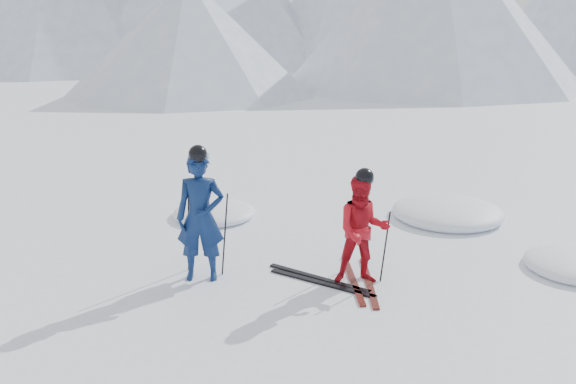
% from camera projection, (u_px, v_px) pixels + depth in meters
% --- Properties ---
extents(ground, '(160.00, 160.00, 0.00)m').
position_uv_depth(ground, '(409.00, 292.00, 8.49)').
color(ground, white).
rests_on(ground, ground).
extents(skier_blue, '(0.81, 0.68, 1.88)m').
position_uv_depth(skier_blue, '(200.00, 217.00, 8.68)').
color(skier_blue, '#0D204E').
rests_on(skier_blue, ground).
extents(skier_red, '(0.95, 0.86, 1.59)m').
position_uv_depth(skier_red, '(363.00, 230.00, 8.59)').
color(skier_red, '#B00E19').
rests_on(skier_red, ground).
extents(pole_blue_left, '(0.12, 0.09, 1.25)m').
position_uv_depth(pole_blue_left, '(189.00, 232.00, 9.01)').
color(pole_blue_left, black).
rests_on(pole_blue_left, ground).
extents(pole_blue_right, '(0.12, 0.07, 1.25)m').
position_uv_depth(pole_blue_right, '(225.00, 235.00, 8.90)').
color(pole_blue_right, black).
rests_on(pole_blue_right, ground).
extents(pole_red_left, '(0.11, 0.09, 1.06)m').
position_uv_depth(pole_red_left, '(347.00, 239.00, 9.00)').
color(pole_red_left, black).
rests_on(pole_red_left, ground).
extents(pole_red_right, '(0.11, 0.08, 1.06)m').
position_uv_depth(pole_red_right, '(385.00, 247.00, 8.70)').
color(pole_red_right, black).
rests_on(pole_red_right, ground).
extents(ski_worn_left, '(0.80, 1.58, 0.03)m').
position_uv_depth(ski_worn_left, '(353.00, 279.00, 8.86)').
color(ski_worn_left, black).
rests_on(ski_worn_left, ground).
extents(ski_worn_right, '(0.70, 1.62, 0.03)m').
position_uv_depth(ski_worn_right, '(369.00, 282.00, 8.77)').
color(ski_worn_right, black).
rests_on(ski_worn_right, ground).
extents(ski_loose_a, '(1.68, 0.46, 0.03)m').
position_uv_depth(ski_loose_a, '(318.00, 278.00, 8.90)').
color(ski_loose_a, black).
rests_on(ski_loose_a, ground).
extents(ski_loose_b, '(1.69, 0.41, 0.03)m').
position_uv_depth(ski_loose_b, '(322.00, 283.00, 8.74)').
color(ski_loose_b, black).
rests_on(ski_loose_b, ground).
extents(snow_lumps, '(8.87, 5.92, 0.46)m').
position_uv_depth(snow_lumps, '(435.00, 237.00, 10.61)').
color(snow_lumps, white).
rests_on(snow_lumps, ground).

